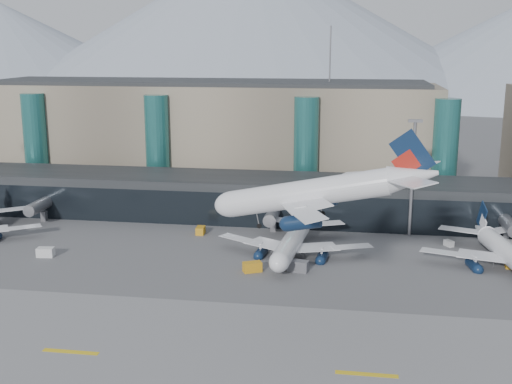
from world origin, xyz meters
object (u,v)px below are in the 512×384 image
at_px(lightmast_mid, 413,171).
at_px(jet_parked_mid, 294,234).
at_px(veh_h, 252,267).
at_px(veh_a, 46,252).
at_px(veh_c, 298,266).
at_px(hero_jet, 329,185).
at_px(jet_parked_right, 502,243).
at_px(veh_b, 201,230).
at_px(veh_d, 505,245).
at_px(veh_g, 449,243).

height_order(lightmast_mid, jet_parked_mid, lightmast_mid).
bearing_deg(veh_h, veh_a, 150.78).
xyz_separation_m(jet_parked_mid, veh_c, (1.80, -10.66, -2.98)).
xyz_separation_m(hero_jet, jet_parked_right, (31.76, 35.93, -18.16)).
distance_m(hero_jet, veh_b, 58.73).
xyz_separation_m(jet_parked_right, veh_a, (-88.30, -9.93, -3.09)).
distance_m(lightmast_mid, veh_h, 43.41).
distance_m(hero_jet, veh_d, 60.55).
bearing_deg(jet_parked_right, jet_parked_mid, 80.92).
relative_size(jet_parked_right, veh_c, 8.80).
relative_size(hero_jet, veh_c, 8.90).
bearing_deg(veh_a, veh_b, 30.52).
bearing_deg(lightmast_mid, jet_parked_right, -44.45).
height_order(veh_a, veh_h, veh_h).
bearing_deg(veh_b, jet_parked_right, -101.69).
relative_size(hero_jet, veh_g, 15.71).
bearing_deg(jet_parked_right, lightmast_mid, 36.48).
bearing_deg(jet_parked_mid, veh_h, 156.63).
bearing_deg(veh_g, lightmast_mid, -160.49).
bearing_deg(veh_g, jet_parked_right, 10.91).
height_order(jet_parked_right, veh_h, jet_parked_right).
bearing_deg(jet_parked_mid, jet_parked_right, -85.00).
bearing_deg(veh_b, veh_d, -93.37).
relative_size(hero_jet, veh_a, 10.10).
distance_m(jet_parked_mid, veh_h, 14.17).
distance_m(veh_a, veh_h, 41.91).
bearing_deg(lightmast_mid, veh_b, -172.80).
xyz_separation_m(hero_jet, veh_b, (-29.86, 45.84, -21.34)).
relative_size(veh_g, veh_h, 0.63).
relative_size(veh_d, veh_h, 0.93).
bearing_deg(veh_h, lightmast_mid, 16.23).
bearing_deg(veh_d, hero_jet, 171.91).
relative_size(lightmast_mid, jet_parked_mid, 0.78).
height_order(jet_parked_mid, veh_h, jet_parked_mid).
height_order(veh_g, veh_h, veh_h).
relative_size(veh_d, veh_g, 1.48).
distance_m(veh_a, veh_c, 50.23).
bearing_deg(lightmast_mid, jet_parked_mid, -146.74).
bearing_deg(veh_b, veh_c, -133.67).
bearing_deg(jet_parked_mid, lightmast_mid, -51.71).
distance_m(jet_parked_mid, veh_g, 33.03).
bearing_deg(veh_c, veh_b, 149.77).
relative_size(jet_parked_mid, veh_b, 11.48).
relative_size(hero_jet, veh_b, 11.57).
bearing_deg(hero_jet, veh_d, 60.05).
distance_m(lightmast_mid, veh_b, 47.97).
bearing_deg(veh_h, jet_parked_right, -11.52).
bearing_deg(lightmast_mid, veh_c, -129.99).
height_order(hero_jet, veh_c, hero_jet).
distance_m(jet_parked_mid, veh_a, 49.54).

